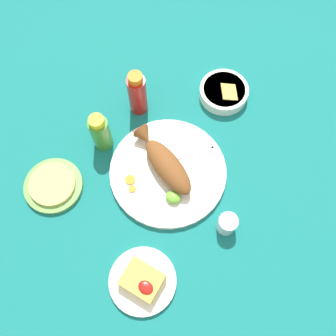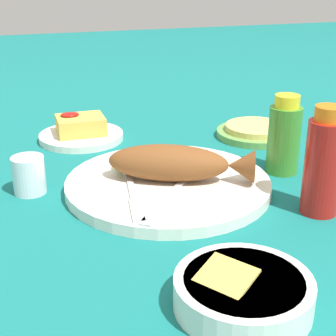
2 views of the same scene
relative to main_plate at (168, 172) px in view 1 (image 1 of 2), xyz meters
name	(u,v)px [view 1 (image 1 of 2)]	position (x,y,z in m)	size (l,w,h in m)	color
ground_plane	(168,173)	(0.00, 0.00, -0.01)	(4.00, 4.00, 0.00)	#146B66
main_plate	(168,172)	(0.00, 0.00, 0.00)	(0.33, 0.33, 0.02)	white
fried_fish	(165,163)	(-0.01, 0.01, 0.04)	(0.24, 0.16, 0.06)	brown
fork_near	(191,153)	(0.03, 0.08, 0.01)	(0.12, 0.15, 0.00)	silver
fork_far	(198,167)	(0.07, 0.05, 0.01)	(0.04, 0.18, 0.00)	silver
carrot_slice_near	(130,180)	(-0.08, -0.08, 0.01)	(0.03, 0.03, 0.00)	orange
carrot_slice_mid	(132,189)	(-0.06, -0.10, 0.01)	(0.02, 0.02, 0.00)	orange
lime_wedge_main	(173,197)	(0.05, -0.06, 0.02)	(0.04, 0.04, 0.02)	#6BB233
hot_sauce_bottle_red	(137,94)	(-0.19, 0.15, 0.07)	(0.05, 0.05, 0.16)	#B21914
hot_sauce_bottle_green	(100,132)	(-0.22, -0.01, 0.06)	(0.06, 0.06, 0.14)	#3D8428
salt_cup	(227,224)	(0.22, -0.06, 0.02)	(0.05, 0.05, 0.06)	silver
side_plate_fries	(143,281)	(0.10, -0.29, 0.00)	(0.17, 0.17, 0.01)	white
fries_pile	(142,280)	(0.10, -0.29, 0.02)	(0.10, 0.08, 0.04)	gold
guacamole_bowl	(224,92)	(0.02, 0.32, 0.01)	(0.15, 0.15, 0.05)	white
tortilla_plate	(54,186)	(-0.26, -0.20, 0.00)	(0.17, 0.17, 0.01)	#6B9E4C
tortilla_stack	(52,184)	(-0.26, -0.20, 0.01)	(0.13, 0.13, 0.01)	#E0C666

